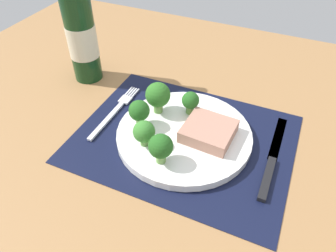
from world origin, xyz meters
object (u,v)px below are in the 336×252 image
steak (209,131)px  wine_bottle (81,35)px  plate (184,135)px  knife (272,161)px  fork (115,111)px

steak → wine_bottle: 37.14cm
plate → wine_bottle: wine_bottle is taller
knife → plate: bearing=-177.3°
plate → wine_bottle: (-30.11, 11.08, 10.09)cm
fork → plate: bearing=-5.8°
steak → fork: size_ratio=0.48×
fork → wine_bottle: wine_bottle is taller
plate → knife: plate is taller
wine_bottle → steak: bearing=-16.5°
plate → fork: plate is taller
steak → knife: bearing=-1.2°
steak → knife: 12.73cm
plate → steak: (4.66, 0.79, 2.06)cm
wine_bottle → plate: bearing=-20.2°
wine_bottle → fork: bearing=-35.7°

